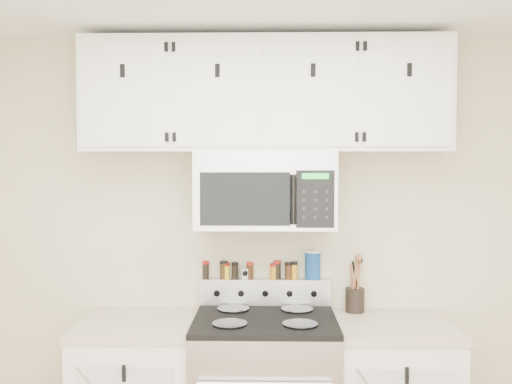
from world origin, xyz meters
TOP-DOWN VIEW (x-y plane):
  - back_wall at (0.00, 1.75)m, footprint 3.50×0.01m
  - microwave at (0.00, 1.55)m, footprint 0.76×0.44m
  - upper_cabinets at (-0.00, 1.58)m, footprint 2.00×0.35m
  - utensil_crock at (0.52, 1.66)m, footprint 0.11×0.11m
  - kitchen_timer at (-0.12, 1.71)m, footprint 0.07×0.06m
  - salt_canister at (0.28, 1.71)m, footprint 0.09×0.09m
  - spice_jar_0 at (-0.35, 1.71)m, footprint 0.04×0.04m
  - spice_jar_1 at (-0.24, 1.71)m, footprint 0.05×0.05m
  - spice_jar_2 at (-0.23, 1.71)m, footprint 0.04×0.04m
  - spice_jar_3 at (-0.18, 1.71)m, footprint 0.04×0.04m
  - spice_jar_4 at (-0.09, 1.71)m, footprint 0.04×0.04m
  - spice_jar_5 at (0.05, 1.71)m, footprint 0.04×0.04m
  - spice_jar_6 at (0.07, 1.71)m, footprint 0.04×0.04m
  - spice_jar_7 at (0.14, 1.71)m, footprint 0.05×0.05m
  - spice_jar_8 at (0.17, 1.71)m, footprint 0.04×0.04m

SIDE VIEW (x-z plane):
  - utensil_crock at x=0.52m, z-range 0.84..1.16m
  - kitchen_timer at x=-0.12m, z-range 1.10..1.16m
  - spice_jar_5 at x=0.05m, z-range 1.10..1.19m
  - spice_jar_2 at x=-0.23m, z-range 1.10..1.19m
  - spice_jar_3 at x=-0.18m, z-range 1.10..1.20m
  - spice_jar_7 at x=0.14m, z-range 1.10..1.20m
  - spice_jar_4 at x=-0.09m, z-range 1.10..1.20m
  - spice_jar_8 at x=0.17m, z-range 1.10..1.20m
  - spice_jar_0 at x=-0.35m, z-range 1.10..1.20m
  - spice_jar_1 at x=-0.24m, z-range 1.10..1.21m
  - spice_jar_6 at x=0.07m, z-range 1.10..1.21m
  - salt_canister at x=0.28m, z-range 1.10..1.27m
  - back_wall at x=0.00m, z-range 0.00..2.50m
  - microwave at x=0.00m, z-range 1.42..1.84m
  - upper_cabinets at x=0.00m, z-range 1.84..2.46m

